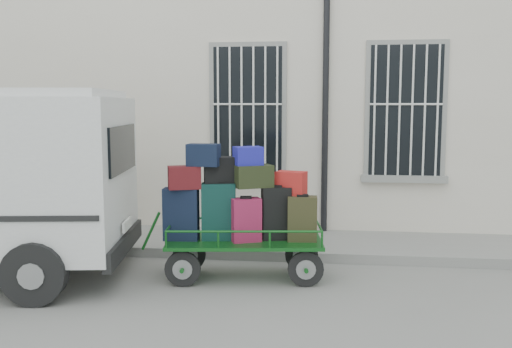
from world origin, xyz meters
The scene contains 4 objects.
ground centered at (0.00, 0.00, 0.00)m, with size 80.00×80.00×0.00m, color slate.
building centered at (0.00, 5.50, 3.00)m, with size 24.00×5.15×6.00m.
sidewalk centered at (0.00, 2.20, 0.07)m, with size 24.00×1.70×0.15m, color gray.
luggage_cart centered at (-0.17, 0.47, 0.92)m, with size 2.48×1.18×1.83m.
Camera 1 is at (0.97, -6.97, 2.34)m, focal length 40.00 mm.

